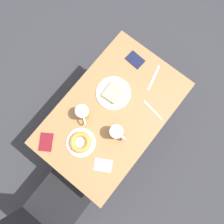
{
  "coord_description": "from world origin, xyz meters",
  "views": [
    {
      "loc": [
        -0.18,
        0.22,
        2.26
      ],
      "look_at": [
        0.0,
        0.0,
        0.77
      ],
      "focal_mm": 35.0,
      "sensor_mm": 36.0,
      "label": 1
    }
  ],
  "objects_px": {
    "fork": "(153,110)",
    "passport_far_edge": "(46,142)",
    "knife": "(154,78)",
    "chair": "(43,220)",
    "plate_with_cake": "(113,93)",
    "napkin_folded": "(103,165)",
    "beer_mug_center": "(83,113)",
    "passport_near_edge": "(135,60)",
    "plate_with_donut": "(81,142)",
    "beer_mug_left": "(117,132)"
  },
  "relations": [
    {
      "from": "knife",
      "to": "fork",
      "type": "bearing_deg",
      "value": 125.65
    },
    {
      "from": "plate_with_donut",
      "to": "passport_near_edge",
      "type": "distance_m",
      "value": 0.72
    },
    {
      "from": "passport_far_edge",
      "to": "beer_mug_center",
      "type": "bearing_deg",
      "value": -104.42
    },
    {
      "from": "plate_with_donut",
      "to": "chair",
      "type": "bearing_deg",
      "value": 101.03
    },
    {
      "from": "chair",
      "to": "beer_mug_center",
      "type": "height_order",
      "value": "chair"
    },
    {
      "from": "knife",
      "to": "passport_near_edge",
      "type": "relative_size",
      "value": 1.54
    },
    {
      "from": "chair",
      "to": "napkin_folded",
      "type": "relative_size",
      "value": 6.53
    },
    {
      "from": "plate_with_donut",
      "to": "fork",
      "type": "height_order",
      "value": "plate_with_donut"
    },
    {
      "from": "napkin_folded",
      "to": "passport_far_edge",
      "type": "distance_m",
      "value": 0.42
    },
    {
      "from": "chair",
      "to": "knife",
      "type": "bearing_deg",
      "value": -90.48
    },
    {
      "from": "fork",
      "to": "knife",
      "type": "bearing_deg",
      "value": -54.35
    },
    {
      "from": "chair",
      "to": "passport_far_edge",
      "type": "distance_m",
      "value": 0.6
    },
    {
      "from": "beer_mug_left",
      "to": "plate_with_cake",
      "type": "bearing_deg",
      "value": -47.27
    },
    {
      "from": "chair",
      "to": "beer_mug_left",
      "type": "xyz_separation_m",
      "value": [
        -0.03,
        -0.82,
        0.26
      ]
    },
    {
      "from": "beer_mug_center",
      "to": "passport_near_edge",
      "type": "bearing_deg",
      "value": -93.32
    },
    {
      "from": "napkin_folded",
      "to": "passport_near_edge",
      "type": "xyz_separation_m",
      "value": [
        0.29,
        -0.74,
        0.0
      ]
    },
    {
      "from": "beer_mug_left",
      "to": "plate_with_donut",
      "type": "bearing_deg",
      "value": 53.05
    },
    {
      "from": "beer_mug_center",
      "to": "passport_near_edge",
      "type": "distance_m",
      "value": 0.55
    },
    {
      "from": "beer_mug_center",
      "to": "chair",
      "type": "bearing_deg",
      "value": 106.41
    },
    {
      "from": "napkin_folded",
      "to": "plate_with_donut",
      "type": "bearing_deg",
      "value": -6.38
    },
    {
      "from": "plate_with_donut",
      "to": "passport_near_edge",
      "type": "relative_size",
      "value": 1.52
    },
    {
      "from": "chair",
      "to": "passport_near_edge",
      "type": "xyz_separation_m",
      "value": [
        0.2,
        -1.33,
        0.2
      ]
    },
    {
      "from": "napkin_folded",
      "to": "knife",
      "type": "xyz_separation_m",
      "value": [
        0.1,
        -0.71,
        -0.0
      ]
    },
    {
      "from": "passport_near_edge",
      "to": "beer_mug_left",
      "type": "bearing_deg",
      "value": 114.11
    },
    {
      "from": "chair",
      "to": "plate_with_donut",
      "type": "bearing_deg",
      "value": -79.77
    },
    {
      "from": "knife",
      "to": "passport_far_edge",
      "type": "relative_size",
      "value": 1.32
    },
    {
      "from": "chair",
      "to": "plate_with_cake",
      "type": "relative_size",
      "value": 3.73
    },
    {
      "from": "chair",
      "to": "beer_mug_center",
      "type": "relative_size",
      "value": 7.79
    },
    {
      "from": "plate_with_cake",
      "to": "napkin_folded",
      "type": "distance_m",
      "value": 0.51
    },
    {
      "from": "knife",
      "to": "napkin_folded",
      "type": "bearing_deg",
      "value": 98.18
    },
    {
      "from": "fork",
      "to": "passport_far_edge",
      "type": "relative_size",
      "value": 1.2
    },
    {
      "from": "beer_mug_center",
      "to": "fork",
      "type": "height_order",
      "value": "beer_mug_center"
    },
    {
      "from": "chair",
      "to": "plate_with_donut",
      "type": "relative_size",
      "value": 4.63
    },
    {
      "from": "fork",
      "to": "passport_near_edge",
      "type": "height_order",
      "value": "passport_near_edge"
    },
    {
      "from": "chair",
      "to": "plate_with_cake",
      "type": "distance_m",
      "value": 1.06
    },
    {
      "from": "fork",
      "to": "passport_near_edge",
      "type": "distance_m",
      "value": 0.4
    },
    {
      "from": "chair",
      "to": "passport_far_edge",
      "type": "relative_size",
      "value": 6.03
    },
    {
      "from": "fork",
      "to": "passport_far_edge",
      "type": "distance_m",
      "value": 0.78
    },
    {
      "from": "chair",
      "to": "fork",
      "type": "xyz_separation_m",
      "value": [
        -0.13,
        -1.1,
        0.2
      ]
    },
    {
      "from": "plate_with_donut",
      "to": "passport_far_edge",
      "type": "xyz_separation_m",
      "value": [
        0.19,
        0.15,
        -0.02
      ]
    },
    {
      "from": "napkin_folded",
      "to": "chair",
      "type": "bearing_deg",
      "value": 80.89
    },
    {
      "from": "chair",
      "to": "passport_far_edge",
      "type": "bearing_deg",
      "value": -57.21
    },
    {
      "from": "beer_mug_center",
      "to": "knife",
      "type": "distance_m",
      "value": 0.57
    },
    {
      "from": "beer_mug_left",
      "to": "passport_near_edge",
      "type": "distance_m",
      "value": 0.56
    },
    {
      "from": "napkin_folded",
      "to": "fork",
      "type": "height_order",
      "value": "same"
    },
    {
      "from": "plate_with_cake",
      "to": "plate_with_donut",
      "type": "relative_size",
      "value": 1.24
    },
    {
      "from": "plate_with_donut",
      "to": "knife",
      "type": "distance_m",
      "value": 0.69
    },
    {
      "from": "chair",
      "to": "napkin_folded",
      "type": "height_order",
      "value": "chair"
    },
    {
      "from": "fork",
      "to": "passport_near_edge",
      "type": "xyz_separation_m",
      "value": [
        0.33,
        -0.22,
        0.0
      ]
    },
    {
      "from": "plate_with_donut",
      "to": "passport_near_edge",
      "type": "xyz_separation_m",
      "value": [
        0.08,
        -0.71,
        -0.02
      ]
    }
  ]
}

